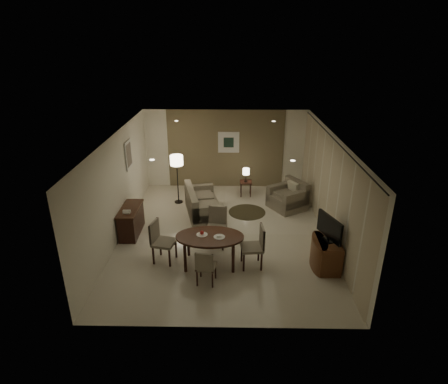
{
  "coord_description": "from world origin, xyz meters",
  "views": [
    {
      "loc": [
        0.16,
        -8.88,
        5.01
      ],
      "look_at": [
        0.0,
        0.2,
        1.15
      ],
      "focal_mm": 30.0,
      "sensor_mm": 36.0,
      "label": 1
    }
  ],
  "objects_px": {
    "chair_near": "(206,266)",
    "side_table": "(246,188)",
    "console_desk": "(131,221)",
    "chair_right": "(252,247)",
    "floor_lamp": "(178,179)",
    "chair_far": "(216,228)",
    "armchair": "(287,195)",
    "tv_cabinet": "(327,254)",
    "sofa": "(203,202)",
    "chair_left": "(164,242)",
    "dining_table": "(210,250)"
  },
  "relations": [
    {
      "from": "tv_cabinet",
      "to": "side_table",
      "type": "height_order",
      "value": "tv_cabinet"
    },
    {
      "from": "chair_left",
      "to": "armchair",
      "type": "relative_size",
      "value": 1.04
    },
    {
      "from": "chair_right",
      "to": "sofa",
      "type": "bearing_deg",
      "value": -159.09
    },
    {
      "from": "chair_far",
      "to": "chair_left",
      "type": "height_order",
      "value": "chair_left"
    },
    {
      "from": "tv_cabinet",
      "to": "sofa",
      "type": "distance_m",
      "value": 4.02
    },
    {
      "from": "console_desk",
      "to": "chair_left",
      "type": "xyz_separation_m",
      "value": [
        1.11,
        -1.31,
        0.13
      ]
    },
    {
      "from": "chair_left",
      "to": "floor_lamp",
      "type": "bearing_deg",
      "value": 15.64
    },
    {
      "from": "console_desk",
      "to": "side_table",
      "type": "bearing_deg",
      "value": 39.92
    },
    {
      "from": "console_desk",
      "to": "tv_cabinet",
      "type": "bearing_deg",
      "value": -17.05
    },
    {
      "from": "armchair",
      "to": "side_table",
      "type": "bearing_deg",
      "value": -160.4
    },
    {
      "from": "chair_far",
      "to": "floor_lamp",
      "type": "distance_m",
      "value": 2.96
    },
    {
      "from": "console_desk",
      "to": "floor_lamp",
      "type": "distance_m",
      "value": 2.31
    },
    {
      "from": "chair_far",
      "to": "armchair",
      "type": "relative_size",
      "value": 1.03
    },
    {
      "from": "console_desk",
      "to": "chair_near",
      "type": "distance_m",
      "value": 3.03
    },
    {
      "from": "side_table",
      "to": "chair_right",
      "type": "bearing_deg",
      "value": -90.22
    },
    {
      "from": "dining_table",
      "to": "tv_cabinet",
      "type": "bearing_deg",
      "value": -1.86
    },
    {
      "from": "sofa",
      "to": "floor_lamp",
      "type": "distance_m",
      "value": 1.31
    },
    {
      "from": "chair_near",
      "to": "armchair",
      "type": "height_order",
      "value": "armchair"
    },
    {
      "from": "chair_right",
      "to": "side_table",
      "type": "relative_size",
      "value": 2.03
    },
    {
      "from": "dining_table",
      "to": "floor_lamp",
      "type": "distance_m",
      "value": 3.68
    },
    {
      "from": "chair_near",
      "to": "floor_lamp",
      "type": "relative_size",
      "value": 0.53
    },
    {
      "from": "dining_table",
      "to": "side_table",
      "type": "xyz_separation_m",
      "value": [
        0.98,
        4.06,
        -0.12
      ]
    },
    {
      "from": "dining_table",
      "to": "side_table",
      "type": "distance_m",
      "value": 4.18
    },
    {
      "from": "chair_far",
      "to": "sofa",
      "type": "bearing_deg",
      "value": 112.85
    },
    {
      "from": "sofa",
      "to": "tv_cabinet",
      "type": "bearing_deg",
      "value": -144.31
    },
    {
      "from": "chair_left",
      "to": "side_table",
      "type": "xyz_separation_m",
      "value": [
        2.06,
        3.96,
        -0.26
      ]
    },
    {
      "from": "floor_lamp",
      "to": "side_table",
      "type": "bearing_deg",
      "value": 15.63
    },
    {
      "from": "chair_near",
      "to": "sofa",
      "type": "relative_size",
      "value": 0.47
    },
    {
      "from": "chair_right",
      "to": "tv_cabinet",
      "type": "bearing_deg",
      "value": 84.34
    },
    {
      "from": "chair_left",
      "to": "side_table",
      "type": "height_order",
      "value": "chair_left"
    },
    {
      "from": "console_desk",
      "to": "tv_cabinet",
      "type": "distance_m",
      "value": 5.11
    },
    {
      "from": "dining_table",
      "to": "chair_near",
      "type": "relative_size",
      "value": 1.87
    },
    {
      "from": "chair_near",
      "to": "side_table",
      "type": "relative_size",
      "value": 1.69
    },
    {
      "from": "chair_near",
      "to": "chair_far",
      "type": "bearing_deg",
      "value": -87.33
    },
    {
      "from": "console_desk",
      "to": "chair_far",
      "type": "relative_size",
      "value": 1.2
    },
    {
      "from": "tv_cabinet",
      "to": "console_desk",
      "type": "bearing_deg",
      "value": 162.95
    },
    {
      "from": "chair_right",
      "to": "sofa",
      "type": "height_order",
      "value": "chair_right"
    },
    {
      "from": "chair_right",
      "to": "floor_lamp",
      "type": "distance_m",
      "value": 4.15
    },
    {
      "from": "dining_table",
      "to": "side_table",
      "type": "bearing_deg",
      "value": 76.47
    },
    {
      "from": "side_table",
      "to": "floor_lamp",
      "type": "xyz_separation_m",
      "value": [
        -2.17,
        -0.61,
        0.54
      ]
    },
    {
      "from": "console_desk",
      "to": "armchair",
      "type": "distance_m",
      "value": 4.71
    },
    {
      "from": "armchair",
      "to": "floor_lamp",
      "type": "xyz_separation_m",
      "value": [
        -3.41,
        0.38,
        0.35
      ]
    },
    {
      "from": "tv_cabinet",
      "to": "chair_right",
      "type": "bearing_deg",
      "value": 179.62
    },
    {
      "from": "chair_near",
      "to": "floor_lamp",
      "type": "height_order",
      "value": "floor_lamp"
    },
    {
      "from": "dining_table",
      "to": "sofa",
      "type": "relative_size",
      "value": 0.88
    },
    {
      "from": "dining_table",
      "to": "armchair",
      "type": "height_order",
      "value": "armchair"
    },
    {
      "from": "tv_cabinet",
      "to": "sofa",
      "type": "bearing_deg",
      "value": 138.94
    },
    {
      "from": "tv_cabinet",
      "to": "chair_right",
      "type": "distance_m",
      "value": 1.74
    },
    {
      "from": "dining_table",
      "to": "chair_left",
      "type": "height_order",
      "value": "chair_left"
    },
    {
      "from": "chair_right",
      "to": "side_table",
      "type": "bearing_deg",
      "value": 174.5
    }
  ]
}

